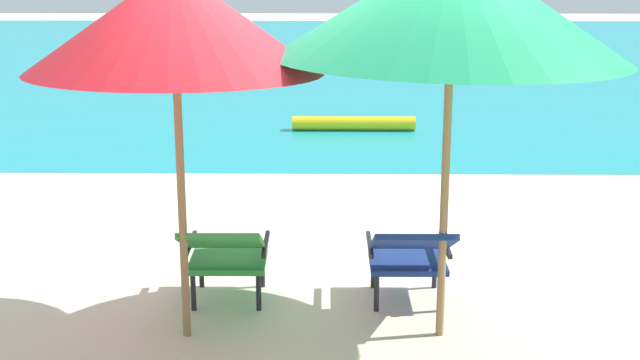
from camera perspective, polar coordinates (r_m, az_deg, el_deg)
ground_plane at (r=10.22m, az=0.28°, el=1.42°), size 40.00×40.00×0.00m
ocean_band at (r=18.38m, az=0.51°, el=7.61°), size 40.00×18.00×0.01m
swim_buoy at (r=11.67m, az=2.17°, el=3.64°), size 1.60×0.18×0.18m
lounge_chair_left at (r=6.03m, az=-6.05°, el=-4.58°), size 0.56×0.88×0.68m
lounge_chair_right at (r=6.02m, az=5.75°, el=-4.63°), size 0.55×0.88×0.68m
beach_umbrella_left at (r=5.30m, az=-9.28°, el=10.00°), size 2.15×2.16×2.31m
beach_umbrella_right at (r=5.29m, az=8.41°, el=11.17°), size 2.97×2.97×2.44m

